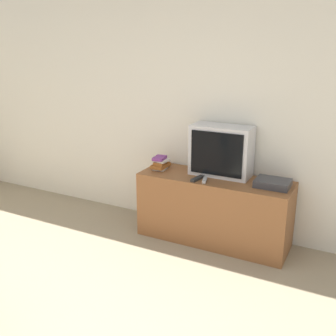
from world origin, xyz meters
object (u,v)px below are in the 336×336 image
at_px(tv_stand, 214,209).
at_px(remote_on_stand, 205,180).
at_px(television, 221,151).
at_px(set_top_box, 273,183).
at_px(remote_secondary, 197,178).
at_px(book_stack, 160,163).

distance_m(tv_stand, remote_on_stand, 0.39).
relative_size(television, set_top_box, 1.91).
height_order(remote_secondary, set_top_box, set_top_box).
bearing_deg(remote_secondary, book_stack, 164.63).
height_order(television, remote_secondary, television).
distance_m(tv_stand, remote_secondary, 0.40).
bearing_deg(book_stack, set_top_box, 0.31).
relative_size(remote_on_stand, set_top_box, 0.49).
distance_m(book_stack, set_top_box, 1.19).
bearing_deg(book_stack, tv_stand, -0.18).
height_order(remote_on_stand, set_top_box, set_top_box).
xyz_separation_m(tv_stand, set_top_box, (0.57, 0.01, 0.38)).
distance_m(remote_on_stand, remote_secondary, 0.08).
distance_m(tv_stand, book_stack, 0.74).
relative_size(tv_stand, remote_on_stand, 9.84).
bearing_deg(book_stack, remote_secondary, -15.37).
bearing_deg(set_top_box, remote_secondary, -168.80).
bearing_deg(remote_on_stand, tv_stand, 69.15).
relative_size(television, remote_on_stand, 3.89).
distance_m(television, set_top_box, 0.61).
xyz_separation_m(tv_stand, television, (0.02, 0.11, 0.60)).
xyz_separation_m(television, set_top_box, (0.56, -0.10, -0.22)).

